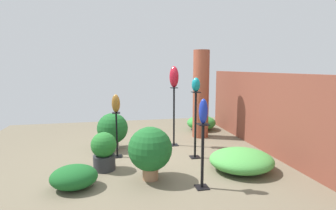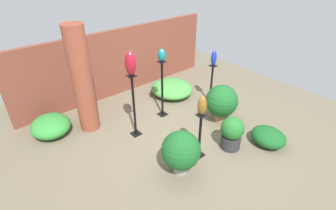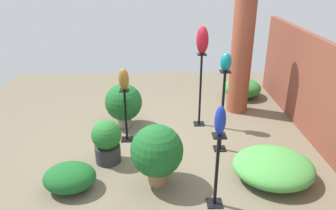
{
  "view_description": "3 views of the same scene",
  "coord_description": "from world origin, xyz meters",
  "px_view_note": "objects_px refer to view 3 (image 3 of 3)",
  "views": [
    {
      "loc": [
        5.11,
        -0.68,
        1.85
      ],
      "look_at": [
        0.11,
        0.36,
        1.11
      ],
      "focal_mm": 28.0,
      "sensor_mm": 36.0,
      "label": 1
    },
    {
      "loc": [
        -3.18,
        -3.24,
        3.48
      ],
      "look_at": [
        -0.27,
        0.25,
        0.73
      ],
      "focal_mm": 28.0,
      "sensor_mm": 36.0,
      "label": 2
    },
    {
      "loc": [
        4.82,
        -0.1,
        2.88
      ],
      "look_at": [
        -0.15,
        0.07,
        0.7
      ],
      "focal_mm": 35.0,
      "sensor_mm": 36.0,
      "label": 3
    }
  ],
  "objects_px": {
    "art_vase_cobalt": "(220,121)",
    "potted_plant_walkway_edge": "(107,141)",
    "art_vase_bronze": "(124,79)",
    "art_vase_ruby": "(202,40)",
    "pedestal_bronze": "(126,118)",
    "pedestal_cobalt": "(216,174)",
    "brick_pillar": "(241,57)",
    "pedestal_teal": "(222,115)",
    "art_vase_teal": "(226,62)",
    "pedestal_ruby": "(200,93)",
    "potted_plant_near_pillar": "(124,103)",
    "potted_plant_front_right": "(157,152)"
  },
  "relations": [
    {
      "from": "pedestal_teal",
      "to": "potted_plant_front_right",
      "type": "distance_m",
      "value": 1.37
    },
    {
      "from": "potted_plant_walkway_edge",
      "to": "art_vase_bronze",
      "type": "bearing_deg",
      "value": 160.17
    },
    {
      "from": "art_vase_cobalt",
      "to": "potted_plant_front_right",
      "type": "xyz_separation_m",
      "value": [
        -0.48,
        -0.74,
        -0.69
      ]
    },
    {
      "from": "potted_plant_front_right",
      "to": "pedestal_ruby",
      "type": "bearing_deg",
      "value": 155.65
    },
    {
      "from": "potted_plant_front_right",
      "to": "art_vase_ruby",
      "type": "bearing_deg",
      "value": 155.65
    },
    {
      "from": "pedestal_bronze",
      "to": "art_vase_cobalt",
      "type": "relative_size",
      "value": 2.48
    },
    {
      "from": "art_vase_bronze",
      "to": "art_vase_ruby",
      "type": "bearing_deg",
      "value": 112.7
    },
    {
      "from": "brick_pillar",
      "to": "potted_plant_front_right",
      "type": "relative_size",
      "value": 2.59
    },
    {
      "from": "brick_pillar",
      "to": "art_vase_cobalt",
      "type": "height_order",
      "value": "brick_pillar"
    },
    {
      "from": "pedestal_cobalt",
      "to": "pedestal_ruby",
      "type": "bearing_deg",
      "value": 178.13
    },
    {
      "from": "brick_pillar",
      "to": "art_vase_cobalt",
      "type": "bearing_deg",
      "value": -18.06
    },
    {
      "from": "potted_plant_near_pillar",
      "to": "brick_pillar",
      "type": "bearing_deg",
      "value": 105.67
    },
    {
      "from": "art_vase_teal",
      "to": "potted_plant_near_pillar",
      "type": "xyz_separation_m",
      "value": [
        -0.92,
        -1.66,
        -1.04
      ]
    },
    {
      "from": "brick_pillar",
      "to": "pedestal_teal",
      "type": "xyz_separation_m",
      "value": [
        1.57,
        -0.64,
        -0.52
      ]
    },
    {
      "from": "art_vase_cobalt",
      "to": "potted_plant_walkway_edge",
      "type": "distance_m",
      "value": 2.01
    },
    {
      "from": "art_vase_teal",
      "to": "potted_plant_front_right",
      "type": "distance_m",
      "value": 1.69
    },
    {
      "from": "art_vase_teal",
      "to": "art_vase_bronze",
      "type": "bearing_deg",
      "value": -103.13
    },
    {
      "from": "art_vase_teal",
      "to": "pedestal_teal",
      "type": "bearing_deg",
      "value": 97.13
    },
    {
      "from": "pedestal_teal",
      "to": "art_vase_bronze",
      "type": "relative_size",
      "value": 3.68
    },
    {
      "from": "brick_pillar",
      "to": "pedestal_teal",
      "type": "bearing_deg",
      "value": -22.23
    },
    {
      "from": "potted_plant_walkway_edge",
      "to": "potted_plant_front_right",
      "type": "bearing_deg",
      "value": 53.19
    },
    {
      "from": "brick_pillar",
      "to": "pedestal_bronze",
      "type": "height_order",
      "value": "brick_pillar"
    },
    {
      "from": "pedestal_ruby",
      "to": "pedestal_cobalt",
      "type": "height_order",
      "value": "pedestal_ruby"
    },
    {
      "from": "pedestal_bronze",
      "to": "pedestal_cobalt",
      "type": "xyz_separation_m",
      "value": [
        1.71,
        1.26,
        0.04
      ]
    },
    {
      "from": "brick_pillar",
      "to": "art_vase_teal",
      "type": "height_order",
      "value": "brick_pillar"
    },
    {
      "from": "pedestal_cobalt",
      "to": "art_vase_cobalt",
      "type": "relative_size",
      "value": 2.68
    },
    {
      "from": "pedestal_bronze",
      "to": "pedestal_cobalt",
      "type": "bearing_deg",
      "value": 36.45
    },
    {
      "from": "potted_plant_front_right",
      "to": "potted_plant_near_pillar",
      "type": "distance_m",
      "value": 1.89
    },
    {
      "from": "pedestal_ruby",
      "to": "potted_plant_near_pillar",
      "type": "xyz_separation_m",
      "value": [
        0.01,
        -1.43,
        -0.17
      ]
    },
    {
      "from": "pedestal_ruby",
      "to": "pedestal_cobalt",
      "type": "distance_m",
      "value": 2.28
    },
    {
      "from": "art_vase_cobalt",
      "to": "potted_plant_front_right",
      "type": "height_order",
      "value": "art_vase_cobalt"
    },
    {
      "from": "art_vase_teal",
      "to": "brick_pillar",
      "type": "bearing_deg",
      "value": 157.77
    },
    {
      "from": "art_vase_teal",
      "to": "art_vase_cobalt",
      "type": "xyz_separation_m",
      "value": [
        1.34,
        -0.31,
        -0.31
      ]
    },
    {
      "from": "potted_plant_near_pillar",
      "to": "art_vase_bronze",
      "type": "bearing_deg",
      "value": 8.95
    },
    {
      "from": "pedestal_bronze",
      "to": "art_vase_ruby",
      "type": "height_order",
      "value": "art_vase_ruby"
    },
    {
      "from": "potted_plant_walkway_edge",
      "to": "pedestal_bronze",
      "type": "bearing_deg",
      "value": 160.17
    },
    {
      "from": "art_vase_bronze",
      "to": "potted_plant_walkway_edge",
      "type": "relative_size",
      "value": 0.53
    },
    {
      "from": "pedestal_cobalt",
      "to": "potted_plant_front_right",
      "type": "bearing_deg",
      "value": -122.88
    },
    {
      "from": "art_vase_ruby",
      "to": "art_vase_cobalt",
      "type": "xyz_separation_m",
      "value": [
        2.27,
        -0.07,
        -0.43
      ]
    },
    {
      "from": "pedestal_teal",
      "to": "art_vase_ruby",
      "type": "xyz_separation_m",
      "value": [
        -0.93,
        -0.24,
        1.0
      ]
    },
    {
      "from": "potted_plant_walkway_edge",
      "to": "pedestal_teal",
      "type": "bearing_deg",
      "value": 99.26
    },
    {
      "from": "art_vase_bronze",
      "to": "potted_plant_walkway_edge",
      "type": "bearing_deg",
      "value": -19.83
    },
    {
      "from": "art_vase_cobalt",
      "to": "potted_plant_walkway_edge",
      "type": "relative_size",
      "value": 0.54
    },
    {
      "from": "art_vase_cobalt",
      "to": "potted_plant_walkway_edge",
      "type": "height_order",
      "value": "art_vase_cobalt"
    },
    {
      "from": "pedestal_ruby",
      "to": "art_vase_cobalt",
      "type": "bearing_deg",
      "value": -1.87
    },
    {
      "from": "pedestal_ruby",
      "to": "potted_plant_walkway_edge",
      "type": "relative_size",
      "value": 1.99
    },
    {
      "from": "art_vase_bronze",
      "to": "potted_plant_near_pillar",
      "type": "xyz_separation_m",
      "value": [
        -0.55,
        -0.09,
        -0.65
      ]
    },
    {
      "from": "art_vase_bronze",
      "to": "art_vase_ruby",
      "type": "relative_size",
      "value": 0.76
    },
    {
      "from": "potted_plant_walkway_edge",
      "to": "pedestal_cobalt",
      "type": "bearing_deg",
      "value": 55.08
    },
    {
      "from": "pedestal_teal",
      "to": "art_vase_cobalt",
      "type": "xyz_separation_m",
      "value": [
        1.34,
        -0.31,
        0.57
      ]
    }
  ]
}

